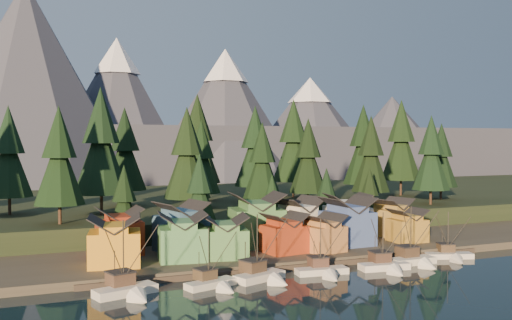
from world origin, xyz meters
name	(u,v)px	position (x,y,z in m)	size (l,w,h in m)	color
ground	(346,289)	(0.00, 0.00, 0.00)	(500.00, 500.00, 0.00)	black
shore_strip	(252,242)	(0.00, 40.00, 0.75)	(400.00, 50.00, 1.50)	#3C362B
hillside	(190,208)	(0.00, 90.00, 3.00)	(420.00, 100.00, 6.00)	black
dock	(299,265)	(0.00, 16.50, 0.50)	(80.00, 4.00, 1.00)	#3F372D
mountain_ridge	(114,135)	(-4.20, 213.59, 26.06)	(560.00, 190.00, 90.00)	#424455
boat_0	(129,280)	(-32.60, 8.64, 2.55)	(10.34, 11.01, 12.71)	silver
boat_1	(214,276)	(-19.17, 8.23, 2.03)	(9.26, 9.74, 10.56)	beige
boat_2	(264,267)	(-10.15, 9.35, 2.49)	(9.96, 10.61, 12.35)	beige
boat_3	(324,264)	(1.19, 9.17, 2.03)	(9.75, 10.44, 10.82)	beige
boat_4	(387,258)	(13.40, 7.90, 2.25)	(9.72, 10.39, 11.56)	silver
boat_5	(416,252)	(21.26, 9.79, 2.49)	(9.28, 10.08, 12.26)	silver
boat_6	(451,250)	(31.05, 11.45, 1.87)	(9.86, 10.22, 10.25)	beige
house_front_0	(115,239)	(-32.30, 24.24, 6.13)	(10.19, 9.81, 8.82)	orange
house_front_1	(182,235)	(-20.13, 24.13, 6.10)	(9.56, 9.27, 8.75)	#49874E
house_front_2	(225,235)	(-12.06, 23.48, 5.70)	(9.72, 9.77, 7.99)	#498045
house_front_3	(284,232)	(0.19, 23.43, 5.56)	(8.54, 8.24, 7.72)	maroon
house_front_4	(322,232)	(7.84, 21.79, 5.35)	(8.43, 8.88, 7.32)	#AF733E
house_front_5	(347,220)	(15.94, 25.63, 6.78)	(9.93, 9.10, 10.04)	#3B538D
house_front_6	(407,224)	(30.21, 24.33, 5.22)	(7.19, 6.81, 7.08)	#A57B2A
house_back_0	(119,230)	(-29.95, 34.03, 6.23)	(8.47, 8.14, 9.01)	maroon
house_back_1	(181,225)	(-18.19, 32.36, 6.65)	(10.52, 10.60, 9.80)	#33597A
house_back_2	(257,218)	(-2.14, 31.92, 7.30)	(11.55, 10.81, 11.05)	#41753F
house_back_3	(298,218)	(8.26, 33.46, 6.53)	(11.16, 10.41, 9.58)	beige
house_back_4	(347,215)	(20.36, 32.89, 6.71)	(10.61, 10.32, 9.92)	silver
house_back_5	(391,216)	(31.59, 32.05, 6.01)	(9.22, 9.29, 8.59)	olive
tree_hill_1	(9,155)	(-50.00, 68.00, 20.09)	(11.07, 11.07, 25.78)	#332319
tree_hill_2	(59,159)	(-40.00, 48.00, 19.55)	(10.64, 10.64, 24.79)	#332319
tree_hill_3	(101,145)	(-30.00, 60.00, 22.42)	(12.89, 12.89, 30.02)	#332319
tree_hill_4	(125,152)	(-22.00, 75.00, 20.38)	(11.29, 11.29, 26.30)	#332319
tree_hill_5	(187,156)	(-12.00, 50.00, 19.81)	(10.85, 10.85, 25.26)	#332319
tree_hill_6	(201,160)	(-4.00, 65.00, 18.52)	(9.83, 9.83, 22.90)	#332319
tree_hill_7	(262,163)	(6.00, 48.00, 17.97)	(9.40, 9.40, 21.91)	#332319
tree_hill_8	(255,149)	(14.00, 72.00, 20.95)	(11.74, 11.74, 27.35)	#332319
tree_hill_9	(308,159)	(22.00, 55.00, 18.75)	(10.01, 10.01, 23.33)	#332319
tree_hill_10	(293,144)	(30.00, 80.00, 22.50)	(12.95, 12.95, 30.17)	#332319
tree_hill_11	(371,157)	(38.00, 50.00, 19.18)	(10.35, 10.35, 24.11)	#332319
tree_hill_12	(363,148)	(46.00, 66.00, 21.37)	(12.07, 12.07, 28.12)	#332319
tree_hill_13	(431,156)	(56.00, 48.00, 19.32)	(10.46, 10.46, 24.38)	#332319
tree_hill_14	(401,143)	(64.00, 72.00, 22.61)	(13.04, 13.04, 30.38)	#332319
tree_hill_15	(197,142)	(0.00, 82.00, 22.93)	(13.29, 13.29, 30.95)	#332319
tree_hill_17	(441,158)	(68.00, 58.00, 18.38)	(9.72, 9.72, 22.64)	#332319
tree_shore_0	(124,202)	(-28.00, 40.00, 10.87)	(7.36, 7.36, 17.15)	#332319
tree_shore_1	(200,194)	(-12.00, 40.00, 12.04)	(8.28, 8.28, 19.28)	#332319
tree_shore_2	(272,203)	(5.00, 40.00, 9.34)	(6.17, 6.17, 14.37)	#332319
tree_shore_3	(326,198)	(19.00, 40.00, 10.00)	(6.69, 6.69, 15.58)	#332319
tree_shore_4	(370,196)	(31.00, 40.00, 9.94)	(6.64, 6.64, 15.46)	#332319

